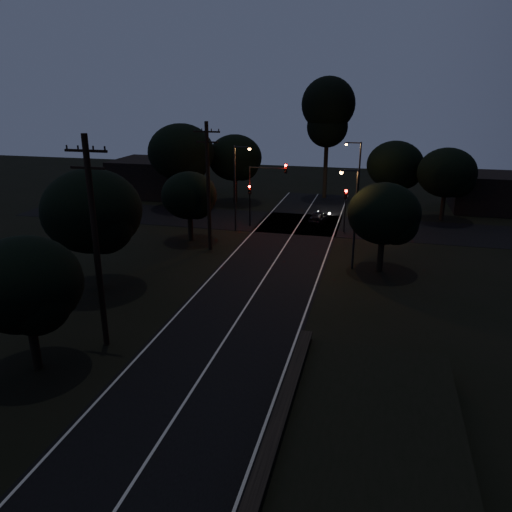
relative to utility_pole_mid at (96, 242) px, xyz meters
The scene contains 21 objects.
road_surface 18.13m from the utility_pole_mid, 69.58° to the left, with size 60.00×70.00×0.03m.
utility_pole_mid is the anchor object (origin of this frame).
utility_pole_far 17.00m from the utility_pole_mid, 90.00° to the left, with size 2.20×0.30×10.50m.
tree_left_b 3.87m from the utility_pole_mid, 120.30° to the right, with size 5.24×5.24×6.67m.
tree_left_c 8.10m from the utility_pole_mid, 121.87° to the left, with size 6.45×6.45×8.15m.
tree_left_d 19.13m from the utility_pole_mid, 97.02° to the left, with size 4.84×4.84×6.15m.
tree_far_nw 34.99m from the utility_pole_mid, 94.56° to the left, with size 6.24×6.24×7.90m.
tree_far_w 31.81m from the utility_pole_mid, 104.09° to the left, with size 7.31×7.31×9.31m.
tree_far_ne 38.06m from the utility_pole_mid, 66.43° to the left, with size 6.03×6.03×7.62m.
tree_far_e 37.76m from the utility_pole_mid, 57.64° to the left, with size 5.80×5.80×7.36m.
tree_right_a 20.62m from the utility_pole_mid, 46.40° to the left, with size 5.21×5.21×6.63m.
tall_pine 40.86m from the utility_pole_mid, 80.07° to the left, with size 6.28×6.28×14.28m.
building_left 39.72m from the utility_pole_mid, 110.73° to the left, with size 10.00×8.00×4.40m, color black.
building_right 46.19m from the utility_pole_mid, 55.62° to the left, with size 9.00×7.00×4.00m, color black.
signal_left 25.19m from the utility_pole_mid, 86.79° to the left, with size 0.28×0.35×4.10m.
signal_right 27.30m from the utility_pole_mid, 67.01° to the left, with size 0.28×0.35×4.10m.
signal_mast 25.22m from the utility_pole_mid, 82.96° to the left, with size 3.70×0.35×6.25m.
streetlight_a 23.04m from the utility_pole_mid, 88.27° to the left, with size 1.66×0.26×8.00m.
streetlight_b 31.15m from the utility_pole_mid, 68.70° to the left, with size 1.66×0.26×8.00m.
streetlight_c 19.15m from the utility_pole_mid, 51.74° to the left, with size 1.46×0.26×7.50m.
car 29.70m from the utility_pole_mid, 74.47° to the left, with size 1.36×3.37×1.15m, color black.
Camera 1 is at (7.50, -6.11, 13.05)m, focal length 35.00 mm.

